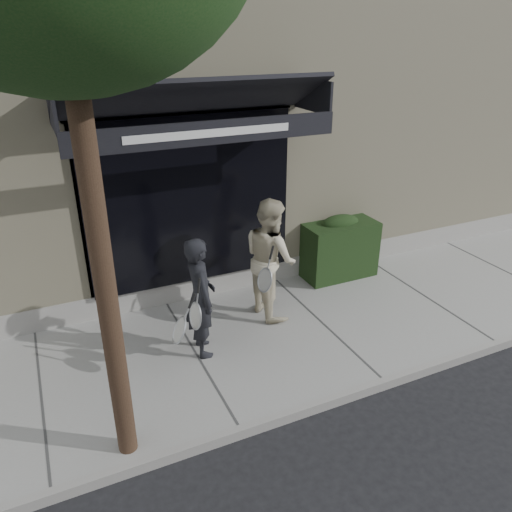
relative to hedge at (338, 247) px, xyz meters
name	(u,v)px	position (x,y,z in m)	size (l,w,h in m)	color
ground	(320,328)	(-1.10, -1.25, -0.66)	(80.00, 80.00, 0.00)	black
sidewalk	(320,324)	(-1.10, -1.25, -0.60)	(20.00, 3.00, 0.12)	gray
curb	(384,383)	(-1.10, -2.80, -0.59)	(20.00, 0.10, 0.14)	gray
building_facade	(205,103)	(-1.11, 3.71, 2.08)	(14.30, 8.04, 5.64)	beige
hedge	(338,247)	(0.00, 0.00, 0.00)	(1.30, 0.70, 1.14)	black
pedestrian_front	(200,297)	(-2.99, -1.21, 0.31)	(0.75, 0.89, 1.69)	black
pedestrian_back	(270,258)	(-1.68, -0.66, 0.39)	(0.74, 0.98, 1.86)	beige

